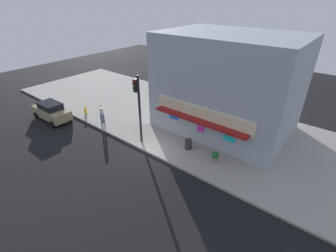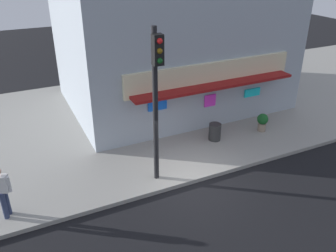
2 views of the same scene
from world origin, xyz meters
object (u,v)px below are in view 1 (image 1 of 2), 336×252
trash_can (188,144)px  parked_car_tan (51,111)px  fire_hydrant (85,110)px  traffic_light (138,102)px  pedestrian (102,113)px  potted_plant_by_doorway (215,156)px

trash_can → parked_car_tan: 13.70m
fire_hydrant → parked_car_tan: parked_car_tan is taller
fire_hydrant → parked_car_tan: (-1.61, -2.57, 0.36)m
traffic_light → trash_can: size_ratio=7.28×
fire_hydrant → trash_can: size_ratio=1.00×
fire_hydrant → parked_car_tan: bearing=-122.1°
traffic_light → parked_car_tan: bearing=-167.3°
pedestrian → potted_plant_by_doorway: bearing=6.4°
fire_hydrant → potted_plant_by_doorway: potted_plant_by_doorway is taller
traffic_light → fire_hydrant: bearing=177.2°
traffic_light → potted_plant_by_doorway: traffic_light is taller
traffic_light → parked_car_tan: size_ratio=1.28×
traffic_light → potted_plant_by_doorway: (5.91, 1.44, -3.03)m
trash_can → potted_plant_by_doorway: size_ratio=0.90×
fire_hydrant → trash_can: trash_can is taller
traffic_light → pedestrian: 5.68m
trash_can → potted_plant_by_doorway: 2.44m
potted_plant_by_doorway → parked_car_tan: (-15.58, -3.62, 0.25)m
traffic_light → pedestrian: (-5.09, 0.21, -2.51)m
traffic_light → potted_plant_by_doorway: size_ratio=6.52×
traffic_light → pedestrian: bearing=177.7°
fire_hydrant → parked_car_tan: size_ratio=0.18×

